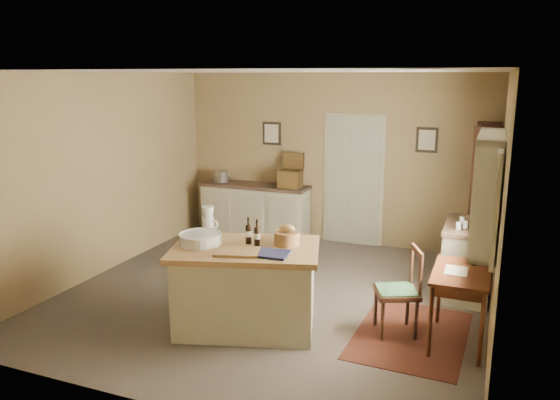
# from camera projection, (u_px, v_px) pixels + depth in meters

# --- Properties ---
(ground) EXTENTS (5.00, 5.00, 0.00)m
(ground) POSITION_uv_depth(u_px,v_px,m) (273.00, 295.00, 6.76)
(ground) COLOR brown
(ground) RESTS_ON ground
(wall_back) EXTENTS (5.00, 0.10, 2.70)m
(wall_back) POSITION_uv_depth(u_px,v_px,m) (333.00, 159.00, 8.72)
(wall_back) COLOR #947A51
(wall_back) RESTS_ON ground
(wall_front) EXTENTS (5.00, 0.10, 2.70)m
(wall_front) POSITION_uv_depth(u_px,v_px,m) (149.00, 249.00, 4.19)
(wall_front) COLOR #947A51
(wall_front) RESTS_ON ground
(wall_left) EXTENTS (0.10, 5.00, 2.70)m
(wall_left) POSITION_uv_depth(u_px,v_px,m) (102.00, 174.00, 7.36)
(wall_left) COLOR #947A51
(wall_left) RESTS_ON ground
(wall_right) EXTENTS (0.10, 5.00, 2.70)m
(wall_right) POSITION_uv_depth(u_px,v_px,m) (500.00, 207.00, 5.55)
(wall_right) COLOR #947A51
(wall_right) RESTS_ON ground
(ceiling) EXTENTS (5.00, 5.00, 0.00)m
(ceiling) POSITION_uv_depth(u_px,v_px,m) (273.00, 71.00, 6.15)
(ceiling) COLOR silver
(ceiling) RESTS_ON wall_back
(door) EXTENTS (0.97, 0.06, 2.11)m
(door) POSITION_uv_depth(u_px,v_px,m) (353.00, 179.00, 8.63)
(door) COLOR #A6A68C
(door) RESTS_ON ground
(framed_prints) EXTENTS (2.82, 0.02, 0.38)m
(framed_prints) POSITION_uv_depth(u_px,v_px,m) (345.00, 137.00, 8.54)
(framed_prints) COLOR black
(framed_prints) RESTS_ON ground
(window) EXTENTS (0.25, 1.99, 1.12)m
(window) POSITION_uv_depth(u_px,v_px,m) (493.00, 191.00, 5.35)
(window) COLOR #BCB898
(window) RESTS_ON ground
(work_island) EXTENTS (1.75, 1.39, 1.20)m
(work_island) POSITION_uv_depth(u_px,v_px,m) (245.00, 285.00, 5.79)
(work_island) COLOR #BCB898
(work_island) RESTS_ON ground
(sideboard) EXTENTS (1.81, 0.52, 1.18)m
(sideboard) POSITION_uv_depth(u_px,v_px,m) (256.00, 209.00, 9.09)
(sideboard) COLOR #BCB898
(sideboard) RESTS_ON ground
(rug) EXTENTS (1.16, 1.64, 0.01)m
(rug) POSITION_uv_depth(u_px,v_px,m) (411.00, 335.00, 5.72)
(rug) COLOR #4C2211
(rug) RESTS_ON ground
(writing_desk) EXTENTS (0.54, 0.89, 0.82)m
(writing_desk) POSITION_uv_depth(u_px,v_px,m) (461.00, 281.00, 5.41)
(writing_desk) COLOR #3E1B0D
(writing_desk) RESTS_ON ground
(desk_chair) EXTENTS (0.56, 0.56, 0.91)m
(desk_chair) POSITION_uv_depth(u_px,v_px,m) (396.00, 292.00, 5.67)
(desk_chair) COLOR #311A10
(desk_chair) RESTS_ON ground
(right_cabinet) EXTENTS (0.57, 1.02, 0.99)m
(right_cabinet) POSITION_uv_depth(u_px,v_px,m) (467.00, 259.00, 6.68)
(right_cabinet) COLOR #BCB898
(right_cabinet) RESTS_ON ground
(shelving_unit) EXTENTS (0.34, 0.91, 2.02)m
(shelving_unit) POSITION_uv_depth(u_px,v_px,m) (487.00, 198.00, 7.49)
(shelving_unit) COLOR #311A10
(shelving_unit) RESTS_ON ground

